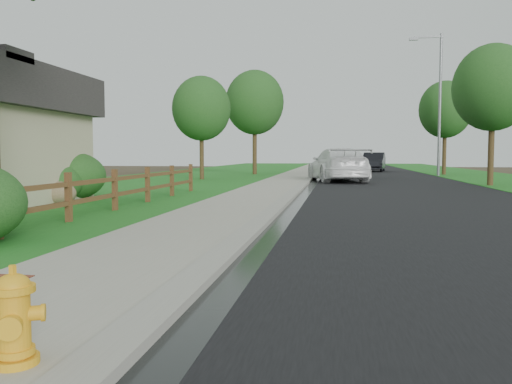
% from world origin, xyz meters
% --- Properties ---
extents(ground, '(120.00, 120.00, 0.00)m').
position_xyz_m(ground, '(0.00, 0.00, 0.00)').
color(ground, '#3A2E1F').
extents(road, '(8.00, 90.00, 0.02)m').
position_xyz_m(road, '(4.60, 35.00, 0.01)').
color(road, black).
rests_on(road, ground).
extents(curb, '(0.40, 90.00, 0.12)m').
position_xyz_m(curb, '(0.40, 35.00, 0.06)').
color(curb, gray).
rests_on(curb, ground).
extents(wet_gutter, '(0.50, 90.00, 0.00)m').
position_xyz_m(wet_gutter, '(0.75, 35.00, 0.02)').
color(wet_gutter, black).
rests_on(wet_gutter, road).
extents(sidewalk, '(2.20, 90.00, 0.10)m').
position_xyz_m(sidewalk, '(-0.90, 35.00, 0.05)').
color(sidewalk, gray).
rests_on(sidewalk, ground).
extents(grass_strip, '(1.60, 90.00, 0.06)m').
position_xyz_m(grass_strip, '(-2.80, 35.00, 0.03)').
color(grass_strip, '#1A5919').
rests_on(grass_strip, ground).
extents(lawn_near, '(9.00, 90.00, 0.04)m').
position_xyz_m(lawn_near, '(-8.00, 35.00, 0.02)').
color(lawn_near, '#1A5919').
rests_on(lawn_near, ground).
extents(verge_far, '(6.00, 90.00, 0.04)m').
position_xyz_m(verge_far, '(11.50, 35.00, 0.02)').
color(verge_far, '#1A5919').
rests_on(verge_far, ground).
extents(ranch_fence, '(0.12, 16.92, 1.10)m').
position_xyz_m(ranch_fence, '(-3.60, 6.40, 0.62)').
color(ranch_fence, '#472917').
rests_on(ranch_fence, ground).
extents(fire_hydrant, '(0.43, 0.35, 0.66)m').
position_xyz_m(fire_hydrant, '(-0.10, -2.22, 0.40)').
color(fire_hydrant, yellow).
rests_on(fire_hydrant, sidewalk).
extents(white_suv, '(3.74, 6.49, 1.77)m').
position_xyz_m(white_suv, '(2.00, 24.06, 0.91)').
color(white_suv, white).
rests_on(white_suv, road).
extents(dark_car_mid, '(3.62, 5.01, 1.59)m').
position_xyz_m(dark_car_mid, '(2.59, 36.07, 0.81)').
color(dark_car_mid, black).
rests_on(dark_car_mid, road).
extents(dark_car_far, '(2.37, 5.09, 1.61)m').
position_xyz_m(dark_car_far, '(5.06, 41.86, 0.83)').
color(dark_car_far, black).
rests_on(dark_car_far, road).
extents(streetlight, '(2.18, 0.26, 9.45)m').
position_xyz_m(streetlight, '(8.52, 32.36, 5.35)').
color(streetlight, gray).
rests_on(streetlight, ground).
extents(boulder, '(1.13, 0.89, 0.70)m').
position_xyz_m(boulder, '(-6.00, 9.19, 0.35)').
color(boulder, brown).
rests_on(boulder, ground).
extents(shrub_c, '(1.84, 1.84, 1.22)m').
position_xyz_m(shrub_c, '(-6.50, 9.87, 0.61)').
color(shrub_c, '#173F16').
rests_on(shrub_c, ground).
extents(shrub_d, '(2.84, 2.84, 1.58)m').
position_xyz_m(shrub_d, '(-6.50, 10.79, 0.79)').
color(shrub_d, '#173F16').
rests_on(shrub_d, ground).
extents(tree_near_left, '(3.34, 3.34, 5.92)m').
position_xyz_m(tree_near_left, '(-5.71, 24.83, 4.07)').
color(tree_near_left, '#342215').
rests_on(tree_near_left, ground).
extents(tree_near_right, '(3.63, 3.63, 6.53)m').
position_xyz_m(tree_near_right, '(9.00, 20.98, 4.52)').
color(tree_near_right, '#342215').
rests_on(tree_near_right, ground).
extents(tree_mid_left, '(4.17, 4.17, 7.46)m').
position_xyz_m(tree_mid_left, '(-3.90, 33.07, 5.15)').
color(tree_mid_left, '#342215').
rests_on(tree_mid_left, ground).
extents(tree_mid_right, '(3.67, 3.67, 6.65)m').
position_xyz_m(tree_mid_right, '(9.47, 34.57, 4.62)').
color(tree_mid_right, '#342215').
rests_on(tree_mid_right, ground).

